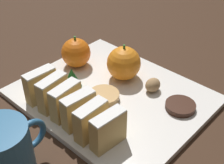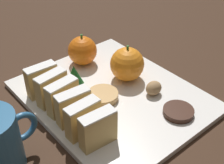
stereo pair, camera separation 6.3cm
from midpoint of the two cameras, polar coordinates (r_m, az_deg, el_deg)
ground_plane at (r=0.65m, az=-2.75°, el=-3.09°), size 6.00×6.00×0.00m
serving_platter at (r=0.65m, az=-2.77°, el=-2.68°), size 0.31×0.37×0.01m
stollen_slice_front at (r=0.52m, az=-4.19°, el=-8.90°), size 0.07×0.03×0.07m
stollen_slice_second at (r=0.54m, az=-7.21°, el=-7.21°), size 0.06×0.02×0.07m
stollen_slice_third at (r=0.56m, az=-9.30°, el=-5.18°), size 0.07×0.03×0.07m
stollen_slice_fourth at (r=0.59m, az=-11.53°, el=-3.51°), size 0.07×0.03×0.07m
stollen_slice_fifth at (r=0.61m, az=-13.71°, el=-2.05°), size 0.07×0.03×0.07m
stollen_slice_sixth at (r=0.64m, az=-15.68°, el=-0.68°), size 0.07×0.03×0.07m
orange_near at (r=0.67m, az=-0.51°, el=3.36°), size 0.07×0.07×0.08m
orange_far at (r=0.72m, az=-9.09°, el=5.23°), size 0.07×0.07×0.08m
walnut at (r=0.65m, az=4.74°, el=-0.65°), size 0.04×0.03×0.03m
chocolate_cookie at (r=0.61m, az=9.56°, el=-4.49°), size 0.06×0.06×0.01m
gingerbread_cookie at (r=0.62m, az=-4.12°, el=-2.87°), size 0.06×0.06×0.01m
evergreen_sprig at (r=0.66m, az=-10.05°, el=0.66°), size 0.04×0.04×0.05m
coffee_mug at (r=0.51m, az=-22.49°, el=-12.30°), size 0.12×0.09×0.10m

